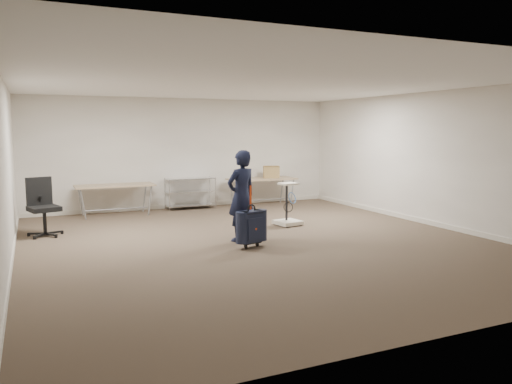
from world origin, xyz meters
name	(u,v)px	position (x,y,z in m)	size (l,w,h in m)	color
ground	(259,242)	(0.00, 0.00, 0.00)	(9.00, 9.00, 0.00)	#4C3F2E
room_shell	(231,226)	(0.00, 1.38, 0.05)	(8.00, 9.00, 9.00)	beige
folding_table_left	(115,187)	(-1.90, 3.95, 0.68)	(1.80, 0.75, 0.73)	#9C7C5F
folding_table_right	(262,180)	(1.90, 3.95, 0.68)	(1.80, 0.75, 0.73)	#9C7C5F
wire_shelf	(190,192)	(0.00, 4.20, 0.44)	(1.22, 0.47, 0.80)	silver
person	(241,196)	(-0.23, 0.24, 0.82)	(0.60, 0.39, 1.65)	black
suitcase	(251,227)	(-0.28, -0.32, 0.36)	(0.43, 0.31, 1.07)	black
office_chair	(44,218)	(-3.49, 2.19, 0.34)	(0.67, 0.67, 1.11)	black
equipment_cart	(288,214)	(1.24, 1.22, 0.24)	(0.56, 0.56, 0.90)	beige
cardboard_box	(271,172)	(2.19, 3.98, 0.89)	(0.42, 0.32, 0.32)	olive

